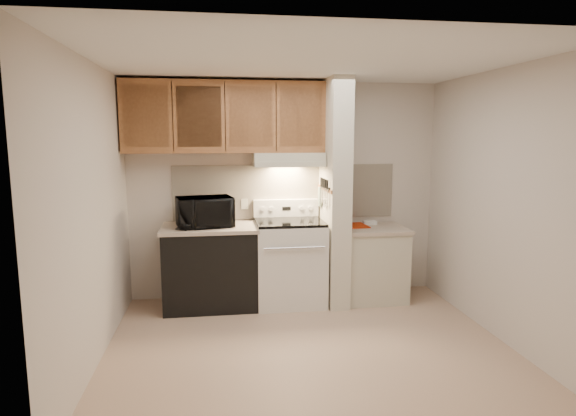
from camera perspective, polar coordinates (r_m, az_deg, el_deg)
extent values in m
plane|color=tan|center=(4.55, 2.39, -15.97)|extent=(3.60, 3.60, 0.00)
plane|color=white|center=(4.18, 2.62, 16.99)|extent=(3.60, 3.60, 0.00)
cube|color=beige|center=(5.65, -0.33, 2.11)|extent=(3.60, 2.50, 0.02)
cube|color=beige|center=(4.24, -22.17, -0.73)|extent=(0.02, 3.00, 2.50)
cube|color=beige|center=(4.85, 23.89, 0.28)|extent=(0.02, 3.00, 2.50)
cube|color=#FDEACD|center=(5.64, -0.31, 1.94)|extent=(2.60, 0.02, 0.63)
cube|color=silver|center=(5.46, 0.18, -6.56)|extent=(0.76, 0.65, 0.92)
cube|color=black|center=(5.15, 0.70, -7.05)|extent=(0.50, 0.01, 0.30)
cylinder|color=silver|center=(5.06, 0.77, -4.76)|extent=(0.65, 0.02, 0.02)
cube|color=black|center=(5.36, 0.18, -1.66)|extent=(0.74, 0.64, 0.03)
cube|color=silver|center=(5.62, -0.24, 0.01)|extent=(0.76, 0.08, 0.20)
cube|color=black|center=(5.58, -0.18, -0.05)|extent=(0.10, 0.01, 0.04)
cylinder|color=silver|center=(5.54, -3.05, -0.12)|extent=(0.05, 0.02, 0.05)
cylinder|color=silver|center=(5.55, -2.02, -0.10)|extent=(0.05, 0.02, 0.05)
cylinder|color=silver|center=(5.60, 1.64, -0.02)|extent=(0.05, 0.02, 0.05)
cylinder|color=silver|center=(5.62, 2.65, 0.01)|extent=(0.05, 0.02, 0.05)
cube|color=black|center=(5.43, -9.14, -7.06)|extent=(1.00, 0.63, 0.87)
cube|color=#B3A08D|center=(5.32, -9.26, -2.33)|extent=(1.04, 0.67, 0.04)
cube|color=black|center=(5.18, -11.88, -2.40)|extent=(0.24, 0.10, 0.02)
cylinder|color=#2E655F|center=(5.50, -9.96, -1.31)|extent=(0.08, 0.08, 0.09)
cube|color=beige|center=(5.60, -5.16, 0.47)|extent=(0.08, 0.01, 0.12)
imported|color=black|center=(5.27, -9.85, -0.46)|extent=(0.65, 0.51, 0.32)
cube|color=beige|center=(5.40, 5.55, 1.77)|extent=(0.22, 0.70, 2.50)
cube|color=#985F35|center=(5.37, 4.36, 2.28)|extent=(0.01, 0.70, 0.04)
cube|color=black|center=(5.32, 4.41, 2.43)|extent=(0.02, 0.42, 0.04)
cube|color=silver|center=(5.17, 4.67, 1.14)|extent=(0.01, 0.03, 0.16)
cylinder|color=black|center=(5.16, 4.68, 2.79)|extent=(0.02, 0.02, 0.10)
cube|color=silver|center=(5.26, 4.43, 1.16)|extent=(0.01, 0.04, 0.18)
cylinder|color=black|center=(5.24, 4.46, 2.89)|extent=(0.02, 0.02, 0.10)
cube|color=silver|center=(5.32, 4.30, 1.14)|extent=(0.01, 0.04, 0.20)
cylinder|color=black|center=(5.32, 4.29, 2.97)|extent=(0.02, 0.02, 0.10)
cube|color=silver|center=(5.41, 4.07, 1.48)|extent=(0.01, 0.04, 0.16)
cylinder|color=black|center=(5.40, 4.09, 3.06)|extent=(0.02, 0.02, 0.10)
cube|color=silver|center=(5.49, 3.91, 1.47)|extent=(0.01, 0.04, 0.18)
cylinder|color=black|center=(5.46, 3.94, 3.13)|extent=(0.02, 0.02, 0.10)
cube|color=slate|center=(5.55, 3.80, 1.36)|extent=(0.03, 0.09, 0.22)
cube|color=beige|center=(5.69, 9.96, -6.64)|extent=(0.70, 0.60, 0.81)
cube|color=#B3A08D|center=(5.60, 10.07, -2.44)|extent=(0.74, 0.64, 0.04)
cube|color=#A82707|center=(5.63, 8.02, -2.06)|extent=(0.27, 0.35, 0.01)
cube|color=white|center=(5.76, 9.65, -1.71)|extent=(0.16, 0.11, 0.04)
cube|color=beige|center=(5.40, -0.01, 5.80)|extent=(0.78, 0.44, 0.15)
cube|color=beige|center=(5.20, 0.32, 5.19)|extent=(0.78, 0.04, 0.06)
cube|color=#985F35|center=(5.39, -7.49, 10.61)|extent=(2.18, 0.33, 0.77)
cube|color=#985F35|center=(5.28, -16.51, 10.38)|extent=(0.46, 0.01, 0.63)
cube|color=black|center=(5.25, -13.52, 10.50)|extent=(0.01, 0.01, 0.73)
cube|color=#985F35|center=(5.23, -10.50, 10.60)|extent=(0.46, 0.01, 0.63)
cube|color=black|center=(5.23, -7.46, 10.67)|extent=(0.01, 0.01, 0.73)
cube|color=#985F35|center=(5.24, -4.43, 10.72)|extent=(0.46, 0.01, 0.63)
cube|color=black|center=(5.27, -1.41, 10.73)|extent=(0.01, 0.01, 0.73)
cube|color=#985F35|center=(5.31, 1.56, 10.71)|extent=(0.46, 0.01, 0.63)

